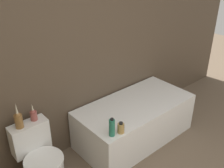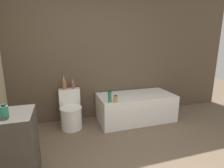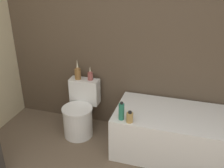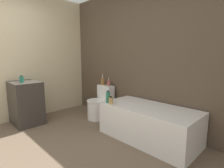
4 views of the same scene
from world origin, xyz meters
name	(u,v)px [view 3 (image 3 of 4)]	position (x,y,z in m)	size (l,w,h in m)	color
wall_back_tiled	(125,33)	(0.00, 2.31, 1.30)	(6.40, 0.06, 2.60)	brown
bathtub	(180,134)	(0.78, 1.88, 0.27)	(1.50, 0.75, 0.53)	white
toilet	(80,113)	(-0.50, 1.95, 0.29)	(0.39, 0.55, 0.69)	white
vase_gold	(78,73)	(-0.58, 2.13, 0.78)	(0.08, 0.08, 0.27)	olive
vase_silver	(90,75)	(-0.42, 2.16, 0.75)	(0.07, 0.07, 0.19)	#994C47
shampoo_bottle_tall	(121,111)	(0.15, 1.60, 0.63)	(0.06, 0.06, 0.21)	#267259
shampoo_bottle_short	(130,117)	(0.25, 1.57, 0.59)	(0.07, 0.07, 0.13)	tan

